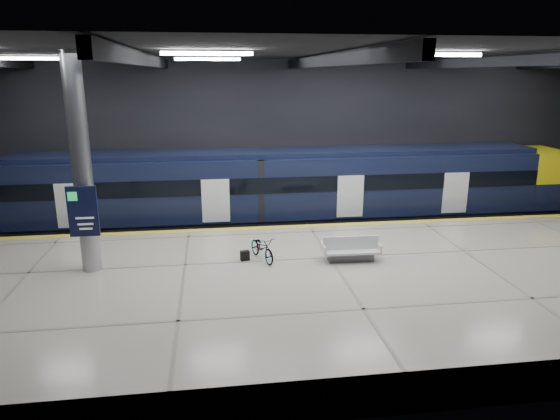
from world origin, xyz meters
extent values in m
plane|color=black|center=(0.00, 0.00, 0.00)|extent=(30.00, 30.00, 0.00)
cube|color=black|center=(0.00, 8.00, 4.00)|extent=(30.00, 0.10, 8.00)
cube|color=black|center=(0.00, -8.00, 4.00)|extent=(30.00, 0.10, 8.00)
cube|color=black|center=(0.00, 0.00, 8.00)|extent=(30.00, 16.00, 0.10)
cube|color=black|center=(-6.00, 0.00, 7.75)|extent=(0.25, 16.00, 0.40)
cube|color=black|center=(0.00, 0.00, 7.75)|extent=(0.25, 16.00, 0.40)
cube|color=black|center=(6.00, 0.00, 7.75)|extent=(0.25, 16.00, 0.40)
cube|color=white|center=(-4.00, -2.00, 7.88)|extent=(2.60, 0.18, 0.10)
cube|color=white|center=(3.00, -2.00, 7.88)|extent=(2.60, 0.18, 0.10)
cube|color=white|center=(-11.00, 4.00, 7.88)|extent=(2.60, 0.18, 0.10)
cube|color=white|center=(-4.00, 4.00, 7.88)|extent=(2.60, 0.18, 0.10)
cube|color=white|center=(3.00, 4.00, 7.88)|extent=(2.60, 0.18, 0.10)
cube|color=white|center=(10.00, 4.00, 7.88)|extent=(2.60, 0.18, 0.10)
cube|color=#BFB2A2|center=(0.00, -2.50, 0.55)|extent=(30.00, 11.00, 1.10)
cube|color=yellow|center=(0.00, 2.75, 1.11)|extent=(30.00, 0.40, 0.01)
cube|color=gray|center=(0.00, 4.78, 0.08)|extent=(30.00, 0.08, 0.16)
cube|color=gray|center=(0.00, 6.22, 0.08)|extent=(30.00, 0.08, 0.16)
cube|color=black|center=(-0.88, 5.50, 0.55)|extent=(24.00, 2.58, 0.80)
cube|color=black|center=(-0.88, 5.50, 2.33)|extent=(24.00, 2.80, 2.75)
cube|color=black|center=(-0.88, 5.50, 3.82)|extent=(24.00, 2.30, 0.24)
cube|color=black|center=(-0.88, 4.09, 2.60)|extent=(24.00, 0.04, 0.70)
cube|color=white|center=(2.12, 4.08, 2.00)|extent=(1.20, 0.05, 1.90)
cube|color=yellow|center=(12.12, 5.50, 2.33)|extent=(2.00, 2.80, 2.75)
cube|color=black|center=(12.42, 5.50, 2.50)|extent=(1.60, 2.38, 0.80)
cube|color=#595B60|center=(0.63, -1.36, 1.24)|extent=(1.55, 0.53, 0.29)
cube|color=silver|center=(0.63, -1.36, 1.46)|extent=(1.95, 0.88, 0.08)
cube|color=silver|center=(0.63, -1.36, 1.73)|extent=(1.92, 0.14, 0.48)
cube|color=silver|center=(-0.33, -1.33, 1.58)|extent=(0.09, 0.82, 0.29)
cube|color=silver|center=(1.59, -1.40, 1.58)|extent=(0.09, 0.82, 0.29)
imported|color=#99999E|center=(-2.37, -0.88, 1.53)|extent=(1.11, 1.75, 0.87)
cube|color=black|center=(-2.97, -0.88, 1.28)|extent=(0.33, 0.24, 0.35)
cylinder|color=#9EA0A5|center=(-8.00, -1.00, 4.55)|extent=(0.60, 0.60, 6.90)
cube|color=black|center=(-8.00, -1.42, 3.20)|extent=(0.90, 0.12, 1.60)
camera|label=1|loc=(-3.97, -17.01, 7.34)|focal=32.00mm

